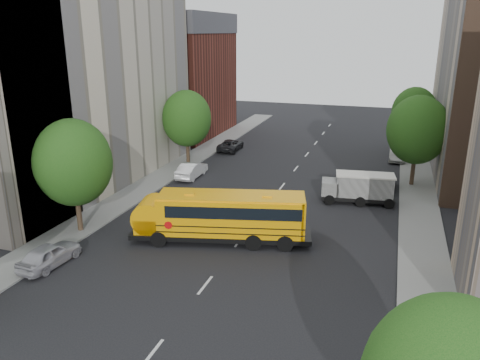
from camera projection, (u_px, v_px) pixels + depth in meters
The scene contains 17 objects.
ground at pixel (249, 229), 32.85m from camera, with size 120.00×120.00×0.00m, color black.
sidewalk_left at pixel (140, 190), 40.81m from camera, with size 3.00×80.00×0.12m, color slate.
sidewalk_right at pixel (420, 222), 33.90m from camera, with size 3.00×80.00×0.12m, color slate.
lane_markings at pixel (282, 186), 41.89m from camera, with size 0.15×64.00×0.01m, color silver.
building_left_cream at pixel (73, 71), 40.64m from camera, with size 10.00×26.00×20.00m, color beige.
building_left_redbrick at pixel (182, 85), 61.59m from camera, with size 10.00×15.00×13.00m, color maroon.
street_tree_1 at pixel (73, 163), 31.04m from camera, with size 5.12×5.12×7.90m.
street_tree_2 at pixel (187, 119), 47.34m from camera, with size 4.99×4.99×7.71m.
street_tree_4 at pixel (418, 130), 40.65m from camera, with size 5.25×5.25×8.10m.
street_tree_5 at pixel (414, 112), 51.61m from camera, with size 4.86×4.86×7.51m.
school_bus at pixel (219, 215), 30.54m from camera, with size 12.06×5.45×3.32m.
safari_truck at pixel (359, 187), 37.59m from camera, with size 5.90×2.81×2.43m.
parked_car_0 at pixel (50, 255), 27.60m from camera, with size 1.66×4.13×1.41m, color #ADACB2.
parked_car_1 at pixel (192, 170), 44.30m from camera, with size 1.56×4.46×1.47m, color white.
parked_car_2 at pixel (231, 145), 54.33m from camera, with size 2.17×4.70×1.31m, color black.
parked_car_4 at pixel (386, 182), 41.07m from camera, with size 1.55×3.85×1.31m, color #303A55.
parked_car_5 at pixel (397, 154), 50.14m from camera, with size 1.49×4.29×1.41m, color gray.
Camera 1 is at (8.97, -28.88, 13.31)m, focal length 35.00 mm.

